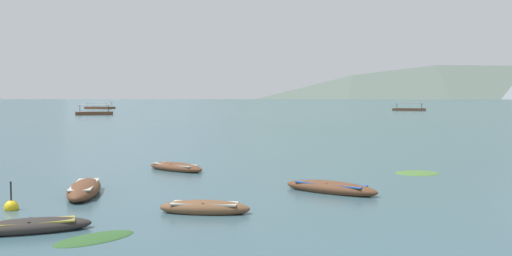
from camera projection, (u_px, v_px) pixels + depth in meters
The scene contains 14 objects.
ground_plane at pixel (302, 98), 1499.95m from camera, with size 6000.00×6000.00×0.00m, color #385660.
mountain_1 at pixel (192, 27), 1724.29m from camera, with size 1332.78×1332.78×454.14m, color slate.
mountain_2 at pixel (380, 13), 1745.83m from camera, with size 1722.35×1722.35×547.31m, color #56665B.
rowboat_1 at pixel (205, 208), 19.38m from camera, with size 3.30×1.08×0.58m.
rowboat_2 at pixel (176, 167), 30.62m from camera, with size 3.96×3.10×0.57m.
rowboat_3 at pixel (30, 227), 16.66m from camera, with size 3.77×2.44×0.53m.
rowboat_5 at pixel (330, 188), 23.56m from camera, with size 4.35×3.20×0.63m.
rowboat_6 at pixel (84, 189), 22.98m from camera, with size 2.35×4.71×0.74m.
ferry_0 at pixel (94, 113), 125.18m from camera, with size 8.86×6.03×2.54m.
ferry_1 at pixel (100, 108), 189.97m from camera, with size 10.80×6.48×2.54m.
ferry_2 at pixel (409, 109), 163.47m from camera, with size 10.01×5.64×2.54m.
mooring_buoy at pixel (11, 207), 19.89m from camera, with size 0.51×0.51×1.21m.
weed_patch_0 at pixel (417, 173), 29.51m from camera, with size 2.48×2.12×0.14m, color #477033.
weed_patch_2 at pixel (95, 239), 15.86m from camera, with size 2.54×1.23×0.14m, color #2D5628.
Camera 1 is at (1.48, -7.52, 4.15)m, focal length 38.07 mm.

